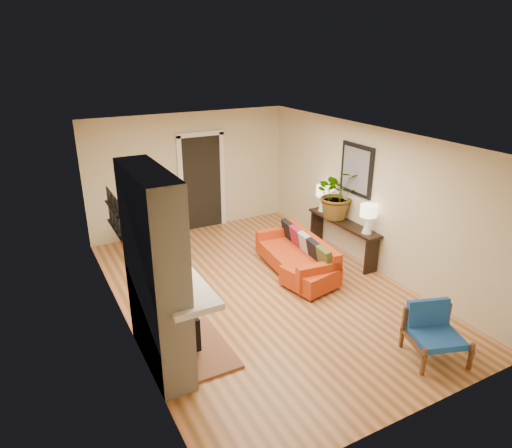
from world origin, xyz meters
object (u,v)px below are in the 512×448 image
object	(u,v)px
ottoman	(310,276)
dining_table	(154,228)
lamp_far	(323,195)
sofa	(299,255)
houseplant	(338,194)
console_table	(343,228)
lamp_near	(368,215)
blue_chair	(433,329)

from	to	relation	value
ottoman	dining_table	bearing A→B (deg)	126.34
ottoman	lamp_far	world-z (taller)	lamp_far
sofa	houseplant	xyz separation A→B (m)	(1.10, 0.38, 0.90)
ottoman	console_table	bearing A→B (deg)	31.54
houseplant	sofa	bearing A→B (deg)	-161.08
console_table	houseplant	world-z (taller)	houseplant
lamp_near	lamp_far	distance (m)	1.35
ottoman	houseplant	world-z (taller)	houseplant
ottoman	lamp_near	world-z (taller)	lamp_near
dining_table	blue_chair	bearing A→B (deg)	-64.41
ottoman	blue_chair	distance (m)	2.30
dining_table	lamp_near	xyz separation A→B (m)	(3.21, -2.49, 0.52)
blue_chair	lamp_near	world-z (taller)	lamp_near
lamp_far	blue_chair	bearing A→B (deg)	-103.24
console_table	lamp_near	size ratio (longest dim) A/B	3.43
blue_chair	console_table	bearing A→B (deg)	73.93
lamp_near	houseplant	bearing A→B (deg)	90.65
blue_chair	lamp_near	distance (m)	2.62
sofa	houseplant	size ratio (longest dim) A/B	1.93
console_table	lamp_near	bearing A→B (deg)	-90.00
ottoman	lamp_far	distance (m)	2.13
dining_table	console_table	bearing A→B (deg)	-29.63
lamp_near	lamp_far	bearing A→B (deg)	90.00
ottoman	console_table	xyz separation A→B (m)	(1.28, 0.79, 0.35)
lamp_near	houseplant	size ratio (longest dim) A/B	0.54
blue_chair	dining_table	world-z (taller)	dining_table
blue_chair	houseplant	size ratio (longest dim) A/B	0.87
ottoman	dining_table	world-z (taller)	dining_table
sofa	dining_table	distance (m)	2.89
blue_chair	console_table	size ratio (longest dim) A/B	0.47
sofa	lamp_far	bearing A→B (deg)	37.10
ottoman	lamp_near	xyz separation A→B (m)	(1.28, 0.12, 0.84)
dining_table	lamp_near	world-z (taller)	lamp_near
dining_table	lamp_far	xyz separation A→B (m)	(3.21, -1.14, 0.52)
blue_chair	lamp_far	size ratio (longest dim) A/B	1.61
sofa	ottoman	xyz separation A→B (m)	(-0.17, -0.63, -0.10)
dining_table	lamp_far	world-z (taller)	lamp_far
lamp_near	dining_table	bearing A→B (deg)	142.17
console_table	lamp_far	world-z (taller)	lamp_far
console_table	houseplant	distance (m)	0.68
dining_table	console_table	size ratio (longest dim) A/B	0.85
dining_table	houseplant	size ratio (longest dim) A/B	1.58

